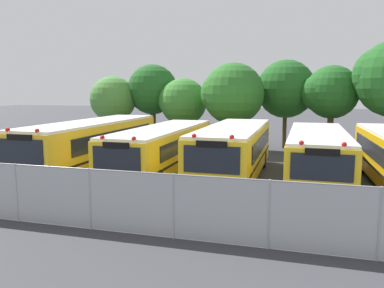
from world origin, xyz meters
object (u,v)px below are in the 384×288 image
object	(u,v)px
school_bus_2	(234,150)
tree_1	(154,89)
tree_3	(230,94)
school_bus_1	(163,148)
tree_2	(181,101)
school_bus_0	(94,143)
school_bus_3	(317,154)
tree_4	(284,88)
tree_5	(329,93)
tree_0	(114,100)
traffic_cone	(125,211)

from	to	relation	value
school_bus_2	tree_1	size ratio (longest dim) A/B	1.57
tree_1	tree_3	size ratio (longest dim) A/B	1.03
school_bus_1	tree_1	bearing A→B (deg)	-65.95
tree_2	tree_1	bearing A→B (deg)	161.21
school_bus_0	tree_3	world-z (taller)	tree_3
school_bus_1	tree_1	size ratio (longest dim) A/B	1.66
school_bus_3	school_bus_0	bearing A→B (deg)	1.91
school_bus_3	tree_3	distance (m)	10.33
tree_3	tree_4	size ratio (longest dim) A/B	0.95
tree_4	tree_5	xyz separation A→B (m)	(3.01, -1.24, -0.31)
tree_3	tree_5	xyz separation A→B (m)	(6.51, 1.12, 0.09)
tree_0	tree_1	world-z (taller)	tree_1
school_bus_3	tree_5	world-z (taller)	tree_5
school_bus_1	tree_2	distance (m)	10.19
school_bus_3	tree_1	xyz separation A→B (m)	(-12.14, 10.58, 2.98)
school_bus_2	tree_5	xyz separation A→B (m)	(4.79, 9.52, 2.69)
school_bus_0	tree_0	world-z (taller)	tree_0
tree_4	tree_5	distance (m)	3.27
tree_1	tree_3	distance (m)	7.00
school_bus_3	tree_3	xyz separation A→B (m)	(-5.52, 8.31, 2.67)
school_bus_1	school_bus_2	size ratio (longest dim) A/B	1.06
tree_1	tree_0	bearing A→B (deg)	-157.67
tree_0	tree_5	distance (m)	16.01
school_bus_1	tree_5	world-z (taller)	tree_5
school_bus_0	traffic_cone	world-z (taller)	school_bus_0
school_bus_0	tree_0	xyz separation A→B (m)	(-3.72, 9.63, 2.04)
tree_0	tree_2	distance (m)	5.46
school_bus_1	tree_1	distance (m)	12.00
tree_4	traffic_cone	xyz separation A→B (m)	(-4.16, -17.76, -4.09)
tree_0	tree_3	world-z (taller)	tree_3
school_bus_1	tree_4	xyz separation A→B (m)	(5.41, 10.71, 3.07)
school_bus_3	tree_5	bearing A→B (deg)	-95.21
school_bus_2	tree_0	bearing A→B (deg)	-40.27
school_bus_3	tree_1	size ratio (longest dim) A/B	1.56
tree_2	tree_5	distance (m)	10.58
school_bus_1	tree_5	distance (m)	12.97
school_bus_2	tree_4	distance (m)	11.32
tree_0	tree_3	size ratio (longest dim) A/B	0.87
tree_2	tree_3	bearing A→B (deg)	-19.03
school_bus_2	traffic_cone	distance (m)	7.46
tree_5	traffic_cone	size ratio (longest dim) A/B	9.45
traffic_cone	school_bus_2	bearing A→B (deg)	71.25
tree_2	tree_5	xyz separation A→B (m)	(10.55, -0.27, 0.67)
tree_1	tree_5	bearing A→B (deg)	-5.00
tree_3	school_bus_2	bearing A→B (deg)	-78.45
school_bus_3	school_bus_1	bearing A→B (deg)	1.04
tree_5	school_bus_3	bearing A→B (deg)	-95.97
school_bus_3	tree_2	xyz separation A→B (m)	(-9.57, 9.71, 2.09)
tree_1	traffic_cone	bearing A→B (deg)	-71.36
traffic_cone	tree_3	bearing A→B (deg)	87.56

